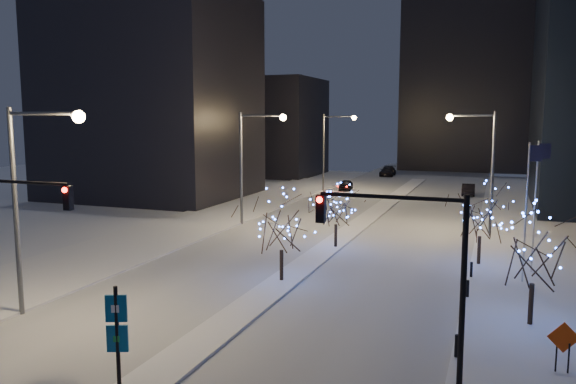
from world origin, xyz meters
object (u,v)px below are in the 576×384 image
at_px(street_lamp_w_far, 331,142).
at_px(holiday_tree_median_far, 336,206).
at_px(traffic_signal_east, 417,257).
at_px(street_lamp_w_near, 31,183).
at_px(car_far, 388,171).
at_px(construction_sign, 563,342).
at_px(street_lamp_w_mid, 252,152).
at_px(wayfinding_sign, 117,332).
at_px(car_near, 346,185).
at_px(holiday_tree_plaza_near, 534,247).
at_px(holiday_tree_median_near, 281,224).
at_px(car_mid, 468,189).
at_px(holiday_tree_plaza_far, 481,214).
at_px(street_lamp_east, 481,156).
at_px(traffic_signal_west, 7,228).

distance_m(street_lamp_w_far, holiday_tree_median_far, 32.73).
bearing_deg(traffic_signal_east, street_lamp_w_near, 176.79).
xyz_separation_m(car_far, construction_sign, (19.60, -70.20, 0.53)).
relative_size(street_lamp_w_mid, wayfinding_sign, 2.49).
bearing_deg(street_lamp_w_far, construction_sign, -64.53).
relative_size(car_near, car_far, 0.73).
distance_m(car_far, holiday_tree_plaza_near, 67.96).
bearing_deg(traffic_signal_east, car_far, 101.27).
distance_m(street_lamp_w_near, car_far, 72.45).
relative_size(street_lamp_w_mid, holiday_tree_median_near, 1.94).
bearing_deg(holiday_tree_median_near, construction_sign, -28.12).
xyz_separation_m(street_lamp_w_near, holiday_tree_median_near, (8.83, 9.46, -3.04)).
bearing_deg(construction_sign, car_mid, 86.54).
xyz_separation_m(car_mid, holiday_tree_plaza_near, (5.01, -45.59, 3.01)).
bearing_deg(holiday_tree_plaza_far, construction_sign, -77.37).
height_order(car_near, construction_sign, construction_sign).
bearing_deg(wayfinding_sign, street_lamp_w_near, 127.91).
relative_size(car_near, holiday_tree_median_near, 0.76).
height_order(car_mid, wayfinding_sign, wayfinding_sign).
bearing_deg(holiday_tree_median_far, street_lamp_east, 43.71).
xyz_separation_m(street_lamp_w_far, holiday_tree_plaza_far, (19.44, -32.64, -3.06)).
distance_m(car_near, holiday_tree_median_far, 34.28).
bearing_deg(holiday_tree_median_far, construction_sign, -51.47).
bearing_deg(wayfinding_sign, street_lamp_east, 52.52).
bearing_deg(car_near, holiday_tree_median_near, -87.28).
distance_m(street_lamp_east, holiday_tree_plaza_far, 11.07).
bearing_deg(car_mid, street_lamp_w_far, 6.60).
height_order(car_near, wayfinding_sign, wayfinding_sign).
xyz_separation_m(car_mid, holiday_tree_median_near, (-8.19, -43.03, 2.73)).
distance_m(street_lamp_w_mid, car_near, 27.75).
bearing_deg(street_lamp_w_far, traffic_signal_west, -89.45).
bearing_deg(street_lamp_w_mid, car_far, 86.00).
bearing_deg(car_far, holiday_tree_median_near, -87.04).
xyz_separation_m(street_lamp_east, construction_sign, (3.87, -26.05, -5.14)).
distance_m(traffic_signal_east, car_near, 55.73).
xyz_separation_m(street_lamp_w_mid, car_near, (1.46, 27.09, -5.83)).
distance_m(car_far, construction_sign, 72.89).
bearing_deg(construction_sign, wayfinding_sign, -162.53).
height_order(car_far, holiday_tree_median_near, holiday_tree_median_near).
bearing_deg(wayfinding_sign, street_lamp_w_mid, 85.67).
height_order(street_lamp_w_mid, holiday_tree_median_far, street_lamp_w_mid).
xyz_separation_m(wayfinding_sign, construction_sign, (14.10, 7.36, -1.15)).
distance_m(street_lamp_east, car_near, 30.37).
distance_m(street_lamp_w_near, car_near, 52.44).
relative_size(street_lamp_w_near, wayfinding_sign, 2.49).
bearing_deg(car_far, holiday_tree_median_far, -85.52).
bearing_deg(traffic_signal_east, holiday_tree_plaza_far, 85.14).
bearing_deg(car_near, traffic_signal_east, -79.91).
bearing_deg(street_lamp_w_near, street_lamp_w_far, 90.00).
relative_size(holiday_tree_median_far, holiday_tree_plaza_near, 0.82).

